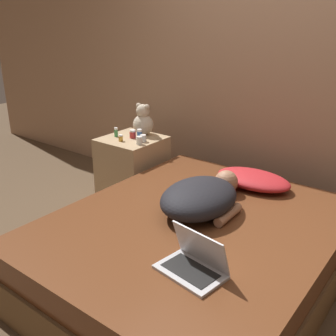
# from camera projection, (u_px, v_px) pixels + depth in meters

# --- Properties ---
(ground_plane) EXTENTS (12.00, 12.00, 0.00)m
(ground_plane) POSITION_uv_depth(u_px,v_px,m) (193.00, 279.00, 2.54)
(ground_plane) COLOR brown
(wall_back) EXTENTS (8.00, 0.06, 2.60)m
(wall_back) POSITION_uv_depth(u_px,v_px,m) (288.00, 57.00, 2.99)
(wall_back) COLOR tan
(wall_back) RESTS_ON ground_plane
(bed) EXTENTS (1.59, 1.92, 0.43)m
(bed) POSITION_uv_depth(u_px,v_px,m) (193.00, 251.00, 2.47)
(bed) COLOR brown
(bed) RESTS_ON ground_plane
(nightstand) EXTENTS (0.49, 0.50, 0.60)m
(nightstand) POSITION_uv_depth(u_px,v_px,m) (133.00, 170.00, 3.54)
(nightstand) COLOR tan
(nightstand) RESTS_ON ground_plane
(pillow) EXTENTS (0.56, 0.34, 0.11)m
(pillow) POSITION_uv_depth(u_px,v_px,m) (253.00, 179.00, 2.86)
(pillow) COLOR red
(pillow) RESTS_ON bed
(person_lying) EXTENTS (0.45, 0.74, 0.20)m
(person_lying) POSITION_uv_depth(u_px,v_px,m) (202.00, 197.00, 2.48)
(person_lying) COLOR black
(person_lying) RESTS_ON bed
(laptop) EXTENTS (0.35, 0.26, 0.21)m
(laptop) POSITION_uv_depth(u_px,v_px,m) (194.00, 263.00, 1.90)
(laptop) COLOR silver
(laptop) RESTS_ON bed
(teddy_bear) EXTENTS (0.18, 0.18, 0.28)m
(teddy_bear) POSITION_uv_depth(u_px,v_px,m) (143.00, 121.00, 3.49)
(teddy_bear) COLOR beige
(teddy_bear) RESTS_ON nightstand
(bottle_white) EXTENTS (0.05, 0.05, 0.07)m
(bottle_white) POSITION_uv_depth(u_px,v_px,m) (139.00, 140.00, 3.25)
(bottle_white) COLOR white
(bottle_white) RESTS_ON nightstand
(bottle_green) EXTENTS (0.03, 0.03, 0.08)m
(bottle_green) POSITION_uv_depth(u_px,v_px,m) (116.00, 132.00, 3.45)
(bottle_green) COLOR #3D8E4C
(bottle_green) RESTS_ON nightstand
(bottle_blue) EXTENTS (0.04, 0.04, 0.09)m
(bottle_blue) POSITION_uv_depth(u_px,v_px,m) (140.00, 135.00, 3.37)
(bottle_blue) COLOR #3866B2
(bottle_blue) RESTS_ON nightstand
(bottle_clear) EXTENTS (0.06, 0.06, 0.06)m
(bottle_clear) POSITION_uv_depth(u_px,v_px,m) (143.00, 138.00, 3.32)
(bottle_clear) COLOR silver
(bottle_clear) RESTS_ON nightstand
(bottle_red) EXTENTS (0.05, 0.05, 0.07)m
(bottle_red) POSITION_uv_depth(u_px,v_px,m) (133.00, 134.00, 3.42)
(bottle_red) COLOR #B72D2D
(bottle_red) RESTS_ON nightstand
(bottle_amber) EXTENTS (0.04, 0.04, 0.06)m
(bottle_amber) POSITION_uv_depth(u_px,v_px,m) (121.00, 138.00, 3.33)
(bottle_amber) COLOR gold
(bottle_amber) RESTS_ON nightstand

